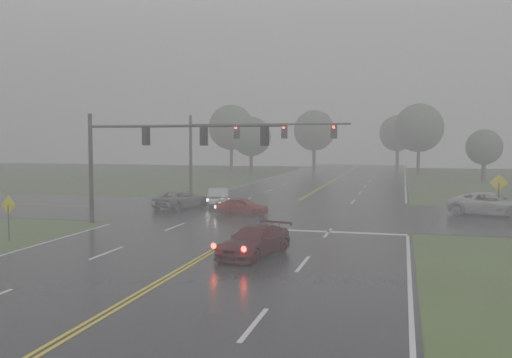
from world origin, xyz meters
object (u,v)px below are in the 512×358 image
(sedan_red, at_px, (242,215))
(sedan_silver, at_px, (219,206))
(car_grey, at_px, (182,208))
(pickup_white, at_px, (491,216))
(sedan_maroon, at_px, (254,257))
(signal_gantry_near, at_px, (147,146))
(signal_gantry_far, at_px, (239,139))

(sedan_red, distance_m, sedan_silver, 5.60)
(sedan_red, height_order, car_grey, car_grey)
(sedan_silver, relative_size, pickup_white, 0.77)
(sedan_red, bearing_deg, sedan_maroon, -161.98)
(sedan_maroon, relative_size, car_grey, 0.96)
(car_grey, height_order, pickup_white, pickup_white)
(signal_gantry_near, bearing_deg, pickup_white, 24.76)
(car_grey, distance_m, signal_gantry_far, 10.47)
(sedan_silver, bearing_deg, car_grey, 25.02)
(sedan_red, height_order, signal_gantry_near, signal_gantry_near)
(sedan_red, relative_size, signal_gantry_far, 0.25)
(signal_gantry_far, bearing_deg, sedan_silver, -87.08)
(sedan_silver, relative_size, signal_gantry_far, 0.30)
(signal_gantry_near, bearing_deg, sedan_red, 52.47)
(pickup_white, xyz_separation_m, signal_gantry_near, (-20.68, -9.54, 4.74))
(car_grey, bearing_deg, sedan_red, 172.55)
(sedan_silver, relative_size, car_grey, 0.90)
(sedan_red, relative_size, car_grey, 0.75)
(sedan_maroon, xyz_separation_m, signal_gantry_far, (-7.79, 24.47, 5.20))
(sedan_maroon, height_order, car_grey, car_grey)
(sedan_maroon, bearing_deg, pickup_white, 68.65)
(sedan_silver, relative_size, signal_gantry_near, 0.35)
(sedan_maroon, height_order, signal_gantry_far, signal_gantry_far)
(signal_gantry_near, relative_size, signal_gantry_far, 0.85)
(sedan_red, xyz_separation_m, car_grey, (-5.41, 2.59, 0.00))
(sedan_silver, bearing_deg, signal_gantry_far, -104.26)
(sedan_maroon, relative_size, signal_gantry_near, 0.37)
(sedan_red, distance_m, pickup_white, 16.85)
(sedan_maroon, height_order, sedan_red, sedan_maroon)
(car_grey, relative_size, signal_gantry_near, 0.39)
(sedan_maroon, bearing_deg, sedan_silver, 127.17)
(sedan_red, bearing_deg, signal_gantry_far, 17.03)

